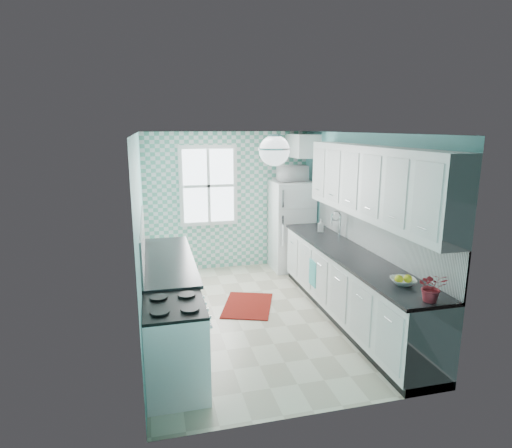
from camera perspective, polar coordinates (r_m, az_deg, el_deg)
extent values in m
cube|color=beige|center=(6.15, 0.11, -12.07)|extent=(3.00, 4.40, 0.02)
cube|color=white|center=(5.58, 0.12, 12.14)|extent=(3.00, 4.40, 0.02)
cube|color=#6CBFBD|center=(7.85, -3.82, 3.06)|extent=(3.00, 0.02, 2.50)
cube|color=#6CBFBD|center=(3.72, 8.53, -8.23)|extent=(3.00, 0.02, 2.50)
cube|color=#6CBFBD|center=(5.57, -15.13, -1.41)|extent=(0.02, 4.40, 2.50)
cube|color=#6CBFBD|center=(6.26, 13.64, 0.22)|extent=(0.02, 4.40, 2.50)
cube|color=#5FB398|center=(7.83, -3.79, 3.04)|extent=(3.00, 0.01, 2.50)
cube|color=white|center=(7.71, -6.36, 5.09)|extent=(1.04, 0.05, 1.44)
cube|color=white|center=(7.69, -6.34, 5.07)|extent=(0.90, 0.02, 1.30)
cube|color=white|center=(5.92, 15.20, -1.13)|extent=(0.02, 3.60, 0.51)
cube|color=white|center=(5.51, -14.88, -2.14)|extent=(0.02, 2.15, 0.51)
cube|color=white|center=(5.55, 15.23, 5.37)|extent=(0.33, 3.20, 0.90)
cube|color=white|center=(7.72, 6.29, 10.32)|extent=(0.40, 0.74, 0.40)
cylinder|color=silver|center=(4.80, 2.50, 11.66)|extent=(0.14, 0.14, 0.04)
cylinder|color=silver|center=(4.81, 2.49, 10.82)|extent=(0.02, 0.02, 0.12)
sphere|color=white|center=(4.81, 2.48, 9.75)|extent=(0.34, 0.34, 0.34)
cube|color=white|center=(6.01, 12.35, -8.21)|extent=(0.60, 3.60, 0.90)
cube|color=black|center=(5.85, 12.44, -3.93)|extent=(0.63, 3.60, 0.04)
cube|color=white|center=(5.74, -11.54, -9.19)|extent=(0.60, 2.15, 0.90)
cube|color=black|center=(5.59, -11.61, -4.70)|extent=(0.63, 2.15, 0.04)
cube|color=white|center=(7.84, 4.75, -0.22)|extent=(0.71, 0.67, 1.63)
cube|color=silver|center=(7.45, 5.63, 2.02)|extent=(0.69, 0.01, 0.02)
cube|color=silver|center=(7.31, 3.61, 3.41)|extent=(0.03, 0.03, 0.30)
cube|color=silver|center=(7.42, 3.54, -0.94)|extent=(0.03, 0.03, 0.54)
cube|color=white|center=(4.44, -10.64, -15.91)|extent=(0.59, 0.75, 0.88)
cube|color=black|center=(4.25, -10.89, -10.67)|extent=(0.59, 0.75, 0.03)
cube|color=black|center=(4.44, -6.69, -15.00)|extent=(0.01, 0.49, 0.29)
cube|color=silver|center=(6.55, 9.50, -2.00)|extent=(0.56, 0.47, 0.12)
cylinder|color=silver|center=(6.59, 11.16, -0.20)|extent=(0.02, 0.02, 0.30)
torus|color=silver|center=(6.52, 10.61, 1.39)|extent=(0.16, 0.02, 0.16)
cube|color=#6D050C|center=(6.41, -1.11, -10.79)|extent=(0.96, 1.13, 0.02)
cube|color=#61BFB7|center=(6.37, 7.56, -6.52)|extent=(0.06, 0.25, 0.38)
imported|color=silver|center=(4.85, 19.02, -7.23)|extent=(0.32, 0.32, 0.07)
imported|color=#AD202F|center=(4.45, 22.43, -7.76)|extent=(0.33, 0.31, 0.29)
imported|color=#94A4B5|center=(6.90, 8.63, -0.20)|extent=(0.12, 0.12, 0.20)
imported|color=white|center=(7.68, 4.88, 6.74)|extent=(0.52, 0.36, 0.28)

